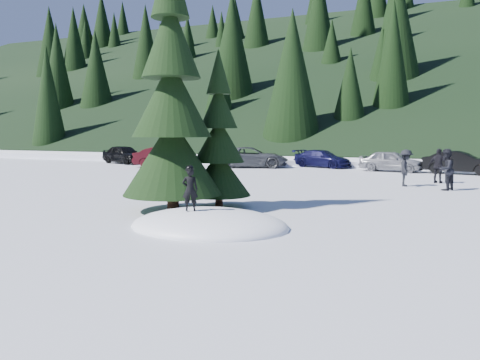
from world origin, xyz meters
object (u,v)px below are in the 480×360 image
at_px(adult_2, 406,168).
at_px(car_3, 322,159).
at_px(car_5, 460,163).
at_px(car_0, 124,154).
at_px(adult_0, 446,170).
at_px(adult_1, 439,166).
at_px(car_1, 164,157).
at_px(child_skier, 190,189).
at_px(car_2, 251,157).
at_px(spruce_short, 219,146).
at_px(car_4, 391,161).
at_px(spruce_tall, 172,109).

relative_size(adult_2, car_3, 0.41).
bearing_deg(car_5, car_0, 100.40).
xyz_separation_m(adult_0, car_5, (0.97, 8.90, -0.22)).
bearing_deg(adult_1, car_3, -28.41).
distance_m(car_0, car_1, 5.23).
relative_size(child_skier, adult_1, 0.66).
bearing_deg(car_1, adult_0, -131.36).
bearing_deg(adult_1, car_2, -8.00).
xyz_separation_m(spruce_short, car_4, (4.28, 17.11, -1.42)).
bearing_deg(spruce_tall, child_skier, -49.96).
height_order(spruce_tall, car_4, spruce_tall).
distance_m(car_3, car_5, 9.08).
distance_m(spruce_tall, spruce_short, 2.11).
bearing_deg(car_3, car_1, 130.34).
distance_m(spruce_tall, adult_1, 14.88).
height_order(car_1, car_3, car_1).
height_order(child_skier, car_3, child_skier).
height_order(adult_0, car_2, adult_0).
bearing_deg(car_4, adult_1, -146.71).
xyz_separation_m(adult_2, car_0, (-21.80, 7.79, -0.13)).
relative_size(adult_0, car_0, 0.42).
distance_m(spruce_tall, car_0, 23.72).
relative_size(spruce_tall, car_2, 1.63).
bearing_deg(adult_1, car_4, -48.53).
bearing_deg(child_skier, spruce_short, -101.65).
relative_size(child_skier, adult_2, 0.66).
relative_size(car_0, car_2, 0.82).
height_order(adult_1, car_3, adult_1).
height_order(adult_1, car_5, adult_1).
bearing_deg(car_3, child_skier, -156.47).
relative_size(child_skier, car_4, 0.29).
bearing_deg(adult_2, car_5, -21.39).
bearing_deg(spruce_short, car_4, 75.95).
relative_size(spruce_tall, child_skier, 7.46).
height_order(adult_2, car_2, adult_2).
relative_size(car_4, car_5, 0.95).
distance_m(adult_1, car_0, 23.95).
bearing_deg(car_2, spruce_tall, 174.31).
relative_size(adult_0, car_2, 0.35).
distance_m(spruce_short, child_skier, 3.79).
bearing_deg(adult_0, child_skier, -1.64).
distance_m(adult_2, car_3, 11.69).
height_order(car_2, car_4, car_2).
bearing_deg(car_4, spruce_tall, 173.41).
relative_size(spruce_short, car_1, 1.22).
xyz_separation_m(car_1, car_3, (10.71, 3.98, -0.10)).
bearing_deg(adult_0, spruce_tall, -13.85).
bearing_deg(car_3, car_4, -88.71).
xyz_separation_m(spruce_short, car_2, (-5.31, 16.77, -1.37)).
bearing_deg(car_3, adult_2, -128.06).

